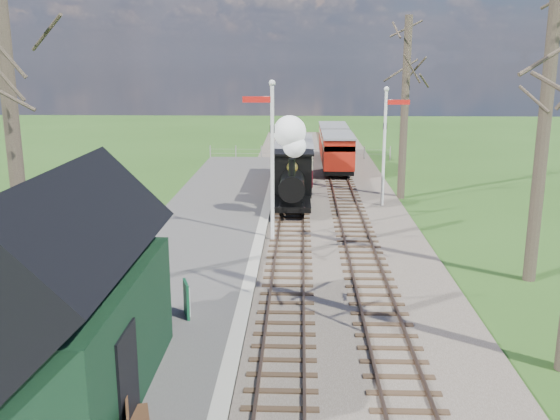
% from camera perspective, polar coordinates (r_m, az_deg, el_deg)
% --- Properties ---
extents(distant_hills, '(114.40, 48.00, 22.02)m').
position_cam_1_polar(distant_hills, '(75.39, 2.63, -4.17)').
color(distant_hills, '#385B23').
rests_on(distant_hills, ground).
extents(ballast_bed, '(8.00, 60.00, 0.10)m').
position_cam_1_polar(ballast_bed, '(30.17, 3.63, 0.41)').
color(ballast_bed, brown).
rests_on(ballast_bed, ground).
extents(track_near, '(1.60, 60.00, 0.15)m').
position_cam_1_polar(track_near, '(30.14, 1.16, 0.52)').
color(track_near, brown).
rests_on(track_near, ground).
extents(track_far, '(1.60, 60.00, 0.15)m').
position_cam_1_polar(track_far, '(30.22, 6.10, 0.48)').
color(track_far, brown).
rests_on(track_far, ground).
extents(platform, '(5.00, 44.00, 0.20)m').
position_cam_1_polar(platform, '(22.76, -7.99, -4.04)').
color(platform, '#474442').
rests_on(platform, ground).
extents(coping_strip, '(0.40, 44.00, 0.21)m').
position_cam_1_polar(coping_strip, '(22.48, -2.20, -4.13)').
color(coping_strip, '#B2AD9E').
rests_on(coping_strip, ground).
extents(station_shed, '(3.25, 6.30, 4.78)m').
position_cam_1_polar(station_shed, '(13.15, -19.26, -8.20)').
color(station_shed, black).
rests_on(station_shed, platform).
extents(semaphore_near, '(1.22, 0.24, 6.22)m').
position_cam_1_polar(semaphore_near, '(23.61, -0.88, 5.52)').
color(semaphore_near, silver).
rests_on(semaphore_near, ground).
extents(semaphore_far, '(1.22, 0.24, 5.72)m').
position_cam_1_polar(semaphore_far, '(29.83, 9.68, 6.53)').
color(semaphore_far, silver).
rests_on(semaphore_far, ground).
extents(bare_trees, '(15.51, 22.39, 12.00)m').
position_cam_1_polar(bare_trees, '(17.56, 5.08, 7.82)').
color(bare_trees, '#382D23').
rests_on(bare_trees, ground).
extents(fence_line, '(12.60, 0.08, 1.00)m').
position_cam_1_polar(fence_line, '(43.82, 1.82, 5.29)').
color(fence_line, slate).
rests_on(fence_line, ground).
extents(locomotive, '(1.78, 4.15, 4.45)m').
position_cam_1_polar(locomotive, '(28.25, 1.12, 3.67)').
color(locomotive, black).
rests_on(locomotive, ground).
extents(coach, '(2.08, 7.12, 2.18)m').
position_cam_1_polar(coach, '(34.32, 1.28, 4.54)').
color(coach, black).
rests_on(coach, ground).
extents(red_carriage_a, '(1.90, 4.69, 2.00)m').
position_cam_1_polar(red_carriage_a, '(38.22, 5.27, 5.27)').
color(red_carriage_a, black).
rests_on(red_carriage_a, ground).
extents(red_carriage_b, '(1.90, 4.69, 2.00)m').
position_cam_1_polar(red_carriage_b, '(43.66, 4.87, 6.34)').
color(red_carriage_b, black).
rests_on(red_carriage_b, ground).
extents(sign_board, '(0.29, 0.66, 0.98)m').
position_cam_1_polar(sign_board, '(17.12, -8.53, -8.06)').
color(sign_board, '#104B2A').
rests_on(sign_board, platform).
extents(bench, '(0.83, 1.50, 0.82)m').
position_cam_1_polar(bench, '(12.30, -13.32, -18.15)').
color(bench, '#452B18').
rests_on(bench, platform).
extents(person, '(0.44, 0.57, 1.41)m').
position_cam_1_polar(person, '(12.57, -14.47, -15.81)').
color(person, black).
rests_on(person, platform).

